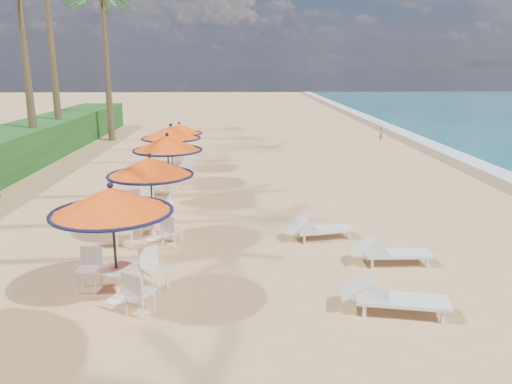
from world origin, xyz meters
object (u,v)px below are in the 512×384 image
station_0 (114,215)px  station_1 (149,177)px  station_2 (166,150)px  lounger_far (317,228)px  station_4 (181,135)px  lounger_near (391,297)px  lounger_mid (389,252)px  station_3 (171,140)px

station_0 → station_1: (0.05, 3.72, -0.06)m
station_2 → lounger_far: (4.75, -3.94, -1.62)m
station_1 → station_4: bearing=91.6°
station_0 → lounger_near: bearing=-7.5°
station_2 → station_4: size_ratio=1.14×
station_1 → lounger_near: station_1 is taller
station_2 → station_1: bearing=-89.0°
station_2 → station_4: bearing=92.0°
lounger_near → lounger_mid: lounger_near is taller
station_0 → station_4: station_0 is taller
station_2 → lounger_mid: station_2 is taller
station_1 → station_2: size_ratio=0.98×
station_1 → station_4: 9.93m
station_2 → lounger_mid: bearing=-42.9°
station_0 → lounger_far: bearing=37.7°
station_1 → lounger_mid: (6.19, -1.95, -1.49)m
station_4 → station_1: bearing=-88.4°
station_0 → station_2: bearing=90.1°
lounger_near → lounger_far: (-0.80, 4.38, -0.03)m
station_3 → lounger_mid: size_ratio=1.31×
station_2 → lounger_far: 6.38m
station_1 → station_4: size_ratio=1.11×
station_2 → lounger_far: bearing=-39.7°
station_2 → lounger_near: 10.12m
station_0 → lounger_mid: station_0 is taller
station_1 → station_3: station_3 is taller
station_4 → lounger_far: station_4 is taller
lounger_mid → lounger_far: 2.41m
station_3 → lounger_near: station_3 is taller
station_0 → station_2: size_ratio=1.01×
station_0 → station_3: bearing=91.4°
station_1 → lounger_far: (4.68, -0.07, -1.50)m
lounger_mid → station_1: bearing=162.8°
lounger_mid → station_2: bearing=137.4°
station_4 → lounger_near: station_4 is taller
station_4 → station_0: bearing=-89.0°
station_4 → lounger_mid: (6.47, -11.87, -1.31)m
station_3 → lounger_far: (4.98, -6.92, -1.52)m
station_4 → lounger_far: (4.96, -10.00, -1.31)m
station_2 → lounger_near: (5.55, -8.31, -1.59)m
station_0 → station_4: size_ratio=1.15×
lounger_mid → lounger_far: bearing=129.0°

